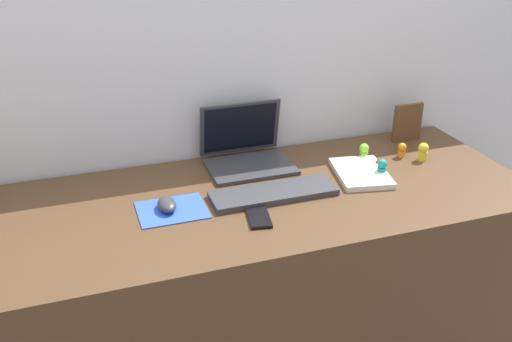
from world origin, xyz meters
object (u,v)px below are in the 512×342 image
Objects in this scene: mouse at (167,205)px; cell_phone at (259,217)px; picture_frame at (407,122)px; toy_figurine_yellow at (423,151)px; toy_figurine_lime at (364,151)px; toy_figurine_teal at (382,167)px; notebook_pad at (361,173)px; toy_figurine_red at (377,164)px; toy_figurine_orange at (402,150)px; keyboard at (274,193)px; laptop at (246,149)px.

cell_phone is at bearing -28.58° from mouse.
mouse is at bearing -165.55° from picture_frame.
toy_figurine_yellow is 1.09× the size of toy_figurine_lime.
toy_figurine_lime is (0.51, 0.28, 0.03)m from cell_phone.
toy_figurine_teal and toy_figurine_lime have the same top height.
notebook_pad is (0.68, 0.03, -0.01)m from mouse.
toy_figurine_lime is at bearing 95.75° from toy_figurine_red.
toy_figurine_orange is at bearing 7.72° from mouse.
picture_frame reaches higher than toy_figurine_yellow.
keyboard is 0.45m from toy_figurine_lime.
mouse is 0.91m from toy_figurine_orange.
notebook_pad is at bearing -121.97° from toy_figurine_lime.
toy_figurine_lime reaches higher than mouse.
mouse is 1.43× the size of toy_figurine_yellow.
toy_figurine_orange is at bearing 31.52° from cell_phone.
toy_figurine_orange is (0.90, 0.12, 0.01)m from mouse.
mouse is at bearing 177.42° from keyboard.
toy_figurine_yellow is (0.96, 0.07, 0.01)m from mouse.
toy_figurine_orange reaches higher than mouse.
laptop is 2.34× the size of cell_phone.
laptop is 8.33× the size of toy_figurine_red.
toy_figurine_lime is (-0.25, -0.11, -0.04)m from picture_frame.
picture_frame reaches higher than keyboard.
keyboard and notebook_pad have the same top height.
toy_figurine_teal is at bearing -162.22° from toy_figurine_yellow.
toy_figurine_orange is (0.65, 0.26, 0.02)m from cell_phone.
keyboard is at bearing -171.94° from toy_figurine_yellow.
laptop reaches higher than toy_figurine_red.
keyboard is at bearing -169.46° from toy_figurine_red.
toy_figurine_yellow is (0.62, -0.19, -0.02)m from laptop.
mouse is 0.77m from toy_figurine_red.
toy_figurine_yellow is (0.62, 0.09, 0.03)m from keyboard.
picture_frame is at bearing 22.50° from keyboard.
laptop is 0.43m from toy_figurine_lime.
toy_figurine_yellow reaches higher than toy_figurine_lime.
toy_figurine_yellow is at bearing 8.06° from keyboard.
picture_frame is at bearing 52.75° from toy_figurine_orange.
notebook_pad is at bearing 7.27° from keyboard.
toy_figurine_red is (0.77, 0.06, -0.00)m from mouse.
notebook_pad is at bearing -170.97° from toy_figurine_yellow.
mouse is at bearing -175.72° from toy_figurine_yellow.
keyboard is 0.34m from notebook_pad.
toy_figurine_orange is (-0.10, -0.14, -0.05)m from picture_frame.
toy_figurine_orange is (0.15, 0.12, -0.00)m from toy_figurine_teal.
toy_figurine_teal is at bearing 25.64° from cell_phone.
toy_figurine_lime is (-0.01, 0.08, 0.02)m from toy_figurine_red.
picture_frame is 0.28m from toy_figurine_lime.
laptop is 0.42m from notebook_pad.
picture_frame is 0.32m from toy_figurine_red.
mouse is at bearing -142.59° from laptop.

